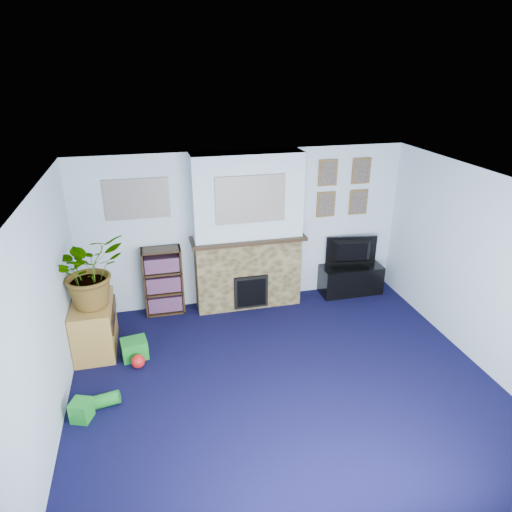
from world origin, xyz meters
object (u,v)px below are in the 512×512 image
object	(u,v)px
tv_stand	(350,280)
bookshelf	(163,282)
sideboard	(95,325)
television	(352,252)

from	to	relation	value
tv_stand	bookshelf	bearing A→B (deg)	178.55
sideboard	television	bearing A→B (deg)	10.20
television	tv_stand	bearing A→B (deg)	98.53
sideboard	bookshelf	bearing A→B (deg)	39.12
bookshelf	sideboard	size ratio (longest dim) A/B	1.17
television	sideboard	world-z (taller)	television
television	sideboard	bearing A→B (deg)	18.73
sideboard	tv_stand	bearing A→B (deg)	9.92
tv_stand	television	size ratio (longest dim) A/B	1.20
tv_stand	bookshelf	size ratio (longest dim) A/B	0.96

